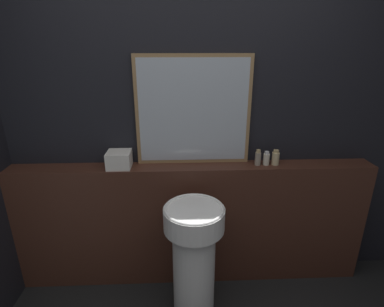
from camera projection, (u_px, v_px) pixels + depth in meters
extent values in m
cube|color=black|center=(192.00, 127.00, 2.21)|extent=(8.00, 0.06, 2.50)
cube|color=#422319|center=(192.00, 224.00, 2.35)|extent=(2.68, 0.19, 0.99)
cylinder|color=white|center=(194.00, 273.00, 2.04)|extent=(0.28, 0.28, 0.71)
cylinder|color=white|center=(194.00, 219.00, 1.89)|extent=(0.39, 0.39, 0.14)
torus|color=white|center=(194.00, 209.00, 1.86)|extent=(0.38, 0.38, 0.02)
cube|color=#937047|center=(193.00, 111.00, 2.12)|extent=(0.82, 0.03, 0.78)
cube|color=#B2BCC6|center=(193.00, 111.00, 2.11)|extent=(0.77, 0.02, 0.73)
cube|color=silver|center=(119.00, 159.00, 2.14)|extent=(0.17, 0.16, 0.12)
cylinder|color=gray|center=(258.00, 159.00, 2.19)|extent=(0.04, 0.04, 0.10)
cylinder|color=tan|center=(258.00, 151.00, 2.17)|extent=(0.03, 0.03, 0.02)
cylinder|color=beige|center=(266.00, 159.00, 2.19)|extent=(0.05, 0.05, 0.08)
cylinder|color=silver|center=(267.00, 153.00, 2.17)|extent=(0.03, 0.03, 0.02)
cylinder|color=#C6B284|center=(275.00, 159.00, 2.19)|extent=(0.05, 0.05, 0.09)
cylinder|color=tan|center=(276.00, 151.00, 2.17)|extent=(0.04, 0.04, 0.02)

